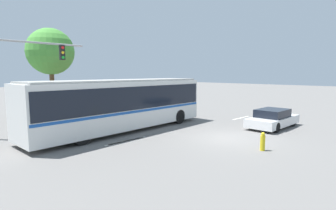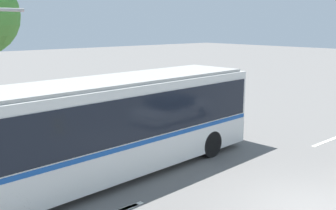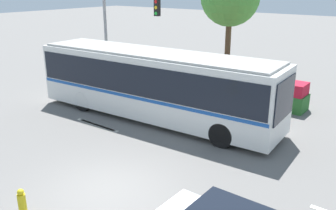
% 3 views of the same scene
% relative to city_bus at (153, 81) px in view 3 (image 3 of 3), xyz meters
% --- Properties ---
extents(ground_plane, '(140.00, 140.00, 0.00)m').
position_rel_city_bus_xyz_m(ground_plane, '(2.93, -5.74, -1.80)').
color(ground_plane, slate).
extents(city_bus, '(12.20, 3.34, 3.16)m').
position_rel_city_bus_xyz_m(city_bus, '(0.00, 0.00, 0.00)').
color(city_bus, silver).
rests_on(city_bus, ground).
extents(traffic_light_pole, '(5.56, 0.24, 5.59)m').
position_rel_city_bus_xyz_m(traffic_light_pole, '(-4.94, 3.15, 2.01)').
color(traffic_light_pole, gray).
rests_on(traffic_light_pole, ground).
extents(flowering_hedge, '(7.26, 1.21, 1.43)m').
position_rel_city_bus_xyz_m(flowering_hedge, '(1.86, 5.04, -1.10)').
color(flowering_hedge, '#286028').
rests_on(flowering_hedge, ground).
extents(fire_hydrant, '(0.22, 0.22, 0.86)m').
position_rel_city_bus_xyz_m(fire_hydrant, '(2.09, -8.10, -1.39)').
color(fire_hydrant, gold).
rests_on(fire_hydrant, ground).
extents(lane_stripe_near, '(2.40, 0.16, 0.01)m').
position_rel_city_bus_xyz_m(lane_stripe_near, '(-1.50, -2.31, -1.80)').
color(lane_stripe_near, silver).
rests_on(lane_stripe_near, ground).
extents(lane_stripe_far, '(2.40, 0.16, 0.01)m').
position_rel_city_bus_xyz_m(lane_stripe_far, '(-1.32, -2.29, -1.80)').
color(lane_stripe_far, silver).
rests_on(lane_stripe_far, ground).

